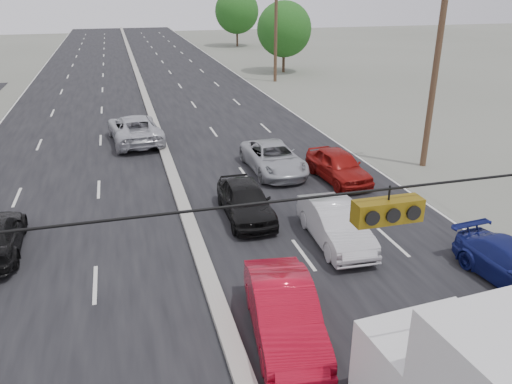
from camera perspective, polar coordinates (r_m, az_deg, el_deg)
road_surface at (r=36.92m, az=-11.93°, el=8.76°), size 20.00×160.00×0.02m
center_median at (r=36.90m, az=-11.95°, el=8.91°), size 0.50×160.00×0.20m
utility_pole_right_b at (r=25.71m, az=19.92°, el=13.68°), size 1.60×0.30×10.00m
utility_pole_right_c at (r=48.26m, az=2.28°, el=18.51°), size 1.60×0.30×10.00m
traffic_signals at (r=7.48m, az=14.15°, el=-1.88°), size 25.00×0.30×0.54m
tree_right_mid at (r=53.84m, az=3.24°, el=18.08°), size 5.60×5.60×7.14m
tree_right_far at (r=78.08m, az=-2.21°, el=19.94°), size 6.40×6.40×8.16m
red_sedan at (r=13.14m, az=3.23°, el=-13.64°), size 2.15×4.69×1.49m
queue_car_a at (r=19.45m, az=-1.20°, el=-0.98°), size 1.78×4.33×1.47m
queue_car_b at (r=17.78m, az=9.05°, el=-3.72°), size 1.68×4.39×1.43m
queue_car_c at (r=24.39m, az=1.99°, el=3.87°), size 2.43×5.04×1.38m
queue_car_e at (r=23.54m, az=9.39°, el=2.96°), size 2.02×4.37×1.45m
oncoming_far at (r=29.94m, az=-13.71°, el=7.01°), size 3.20×5.97×1.60m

